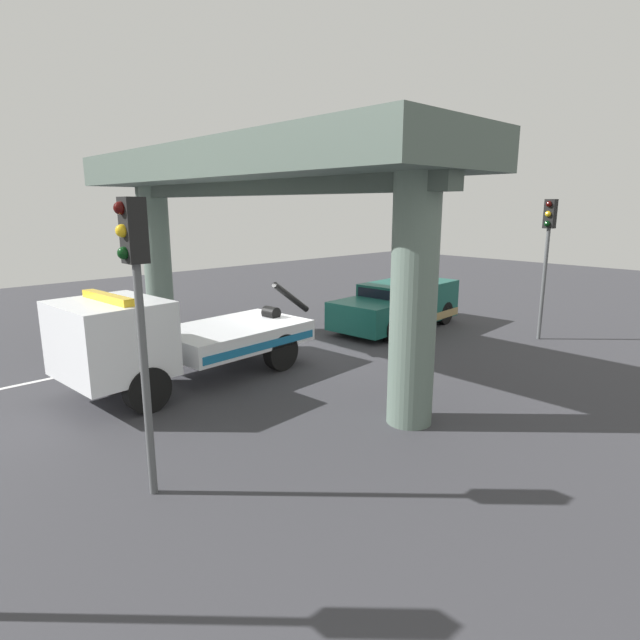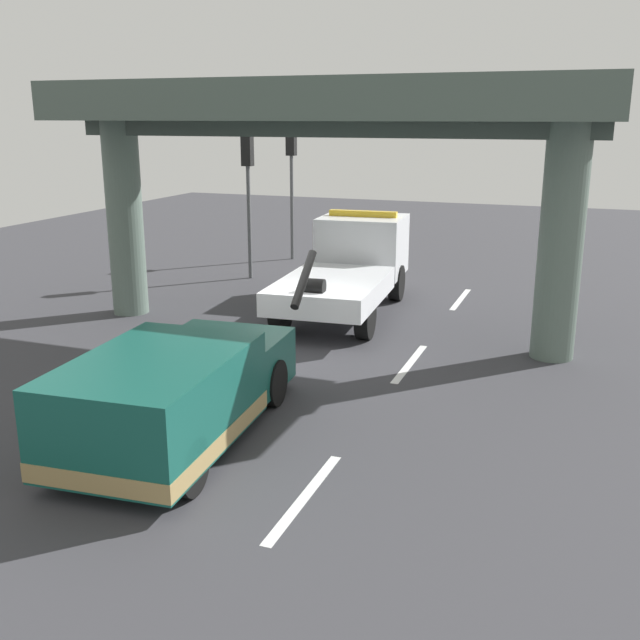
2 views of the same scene
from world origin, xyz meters
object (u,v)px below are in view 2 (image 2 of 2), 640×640
at_px(tow_truck_white, 350,264).
at_px(traffic_light_far, 248,176).
at_px(towed_van_green, 175,395).
at_px(traffic_light_mid, 292,166).

bearing_deg(tow_truck_white, traffic_light_far, 58.93).
bearing_deg(towed_van_green, tow_truck_white, 0.40).
distance_m(towed_van_green, traffic_light_mid, 15.84).
distance_m(traffic_light_far, traffic_light_mid, 3.50).
bearing_deg(tow_truck_white, towed_van_green, -179.60).
height_order(tow_truck_white, traffic_light_mid, traffic_light_mid).
height_order(towed_van_green, traffic_light_mid, traffic_light_mid).
bearing_deg(traffic_light_mid, traffic_light_far, -180.00).
relative_size(tow_truck_white, traffic_light_mid, 1.60).
relative_size(towed_van_green, traffic_light_mid, 1.16).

